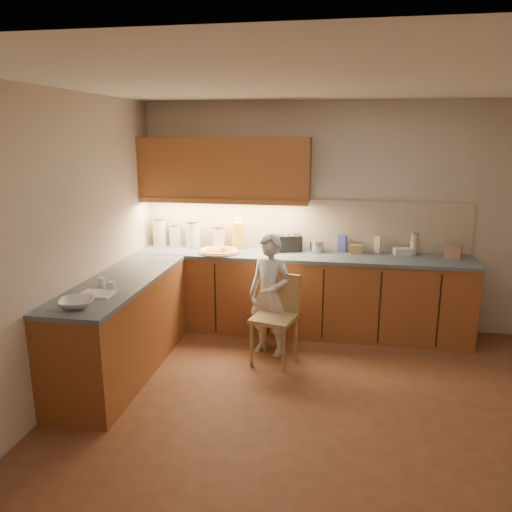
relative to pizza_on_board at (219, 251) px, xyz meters
name	(u,v)px	position (x,y,z in m)	size (l,w,h in m)	color
room	(333,211)	(1.29, -1.60, 0.74)	(4.54, 4.50, 2.62)	brown
l_counter	(246,303)	(0.37, -0.35, -0.48)	(3.77, 2.62, 0.92)	#99582C
backsplash	(303,224)	(0.92, 0.39, 0.27)	(3.75, 0.02, 0.58)	beige
upper_cabinets	(224,169)	(0.02, 0.23, 0.91)	(1.95, 0.36, 0.73)	#99582C
pizza_on_board	(219,251)	(0.00, 0.00, 0.00)	(0.46, 0.46, 0.19)	#A78953
child	(270,295)	(0.66, -0.55, -0.31)	(0.46, 0.30, 1.26)	silver
wooden_chair	(277,312)	(0.76, -0.70, -0.43)	(0.48, 0.48, 0.88)	tan
mixing_bowl	(77,303)	(-0.66, -1.96, 0.01)	(0.27, 0.27, 0.07)	white
canister_a	(159,232)	(-0.80, 0.25, 0.15)	(0.17, 0.17, 0.34)	beige
canister_b	(175,235)	(-0.61, 0.27, 0.11)	(0.15, 0.15, 0.27)	white
canister_c	(193,234)	(-0.38, 0.23, 0.14)	(0.17, 0.17, 0.32)	silver
canister_d	(219,237)	(-0.07, 0.27, 0.11)	(0.16, 0.16, 0.26)	silver
oil_jug	(238,235)	(0.17, 0.24, 0.15)	(0.15, 0.13, 0.37)	gold
toaster	(288,243)	(0.76, 0.22, 0.07)	(0.33, 0.24, 0.19)	black
steel_pot	(317,246)	(1.09, 0.24, 0.05)	(0.17, 0.17, 0.13)	silver
blue_box	(342,244)	(1.37, 0.30, 0.07)	(0.09, 0.07, 0.19)	#3749A5
card_box_a	(356,249)	(1.53, 0.23, 0.03)	(0.14, 0.10, 0.10)	tan
white_bottle	(378,244)	(1.77, 0.31, 0.08)	(0.06, 0.06, 0.19)	silver
flat_pack	(402,251)	(2.04, 0.27, 0.02)	(0.19, 0.13, 0.08)	silver
tall_jar	(414,244)	(2.16, 0.28, 0.11)	(0.08, 0.08, 0.25)	beige
card_box_b	(453,252)	(2.56, 0.21, 0.05)	(0.17, 0.13, 0.13)	#A47858
dough_cloth	(97,294)	(-0.64, -1.66, -0.01)	(0.27, 0.21, 0.02)	white
spice_jar_a	(102,282)	(-0.73, -1.41, 0.02)	(0.06, 0.06, 0.07)	white
spice_jar_b	(111,286)	(-0.57, -1.53, 0.02)	(0.06, 0.06, 0.08)	silver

